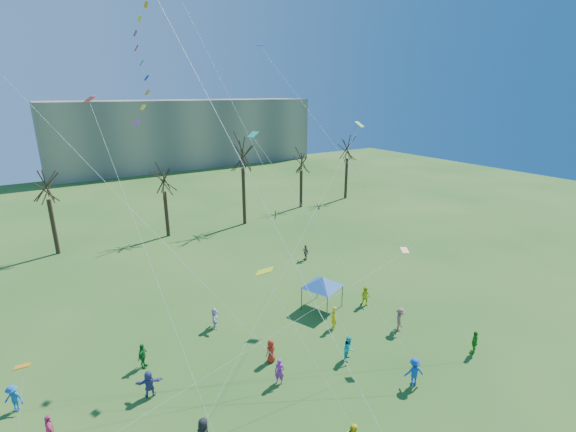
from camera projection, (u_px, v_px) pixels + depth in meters
distant_building at (186, 133)px, 93.96m from camera, size 60.00×14.00×15.00m
bare_tree_row at (192, 175)px, 49.34m from camera, size 67.25×9.05×11.74m
big_box_kite at (149, 46)px, 18.81m from camera, size 3.42×8.62×26.22m
canopy_tent_blue at (322, 282)px, 32.12m from camera, size 3.45×3.45×2.77m
festival_crowd at (253, 369)px, 24.34m from camera, size 28.43×21.35×1.83m
small_kites_aloft at (227, 156)px, 24.25m from camera, size 26.62×18.71×32.43m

